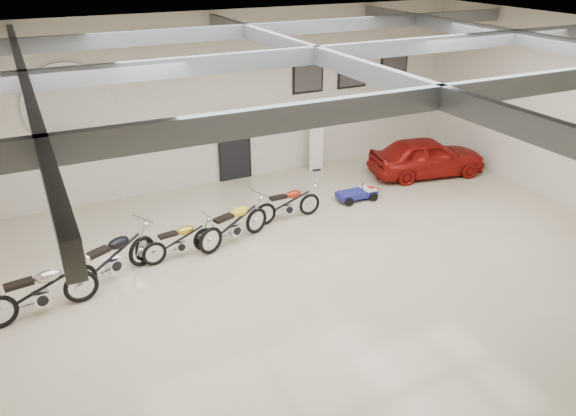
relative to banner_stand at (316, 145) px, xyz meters
name	(u,v)px	position (x,y,z in m)	size (l,w,h in m)	color
floor	(312,274)	(-3.10, -5.50, -0.85)	(16.00, 12.00, 0.01)	beige
ceiling	(317,41)	(-3.10, -5.50, 4.15)	(16.00, 12.00, 0.01)	slate
back_wall	(215,101)	(-3.10, 0.50, 1.65)	(16.00, 0.02, 5.00)	beige
ceiling_beams	(316,55)	(-3.10, -5.50, 3.90)	(15.80, 11.80, 0.32)	slate
door	(234,147)	(-2.60, 0.45, 0.20)	(0.92, 0.08, 2.10)	black
logo_plaque	(69,107)	(-7.10, 0.45, 1.95)	(2.30, 0.06, 1.16)	silver
poster_left	(308,71)	(-0.10, 0.46, 2.25)	(1.05, 0.08, 1.35)	black
poster_mid	(353,67)	(1.50, 0.46, 2.25)	(1.05, 0.08, 1.35)	black
poster_right	(394,62)	(3.10, 0.46, 2.25)	(1.05, 0.08, 1.35)	black
oil_sign	(276,120)	(-1.20, 0.45, 0.85)	(0.72, 0.10, 0.72)	white
banner_stand	(316,145)	(0.00, 0.00, 0.00)	(0.46, 0.18, 1.70)	white
motorcycle_silver	(39,290)	(-8.55, -4.51, -0.28)	(2.18, 0.68, 1.14)	silver
motorcycle_black	(112,257)	(-7.06, -3.85, -0.27)	(2.22, 0.69, 1.15)	silver
motorcycle_gold	(179,240)	(-5.50, -3.52, -0.39)	(1.77, 0.55, 0.92)	silver
motorcycle_yellow	(234,223)	(-4.11, -3.41, -0.31)	(2.08, 0.64, 1.08)	silver
motorcycle_red	(288,203)	(-2.39, -2.84, -0.36)	(1.87, 0.58, 0.97)	silver
go_kart	(360,191)	(0.04, -2.57, -0.59)	(1.42, 0.64, 0.51)	navy
vintage_car	(427,157)	(2.90, -1.88, -0.24)	(3.61, 1.46, 1.23)	maroon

